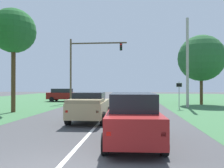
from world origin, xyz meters
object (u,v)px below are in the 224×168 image
Objects in this scene: keep_moving_sign at (179,91)px; oak_tree_right at (201,58)px; red_suv_near at (132,117)px; crossing_suv_far at (63,95)px; utility_pole_right at (187,63)px; extra_tree_1 at (13,31)px; traffic_light at (84,61)px; pickup_truck_lead at (90,106)px.

keep_moving_sign is 0.32× the size of oak_tree_right.
red_suv_near is 1.04× the size of crossing_suv_far.
oak_tree_right is 19.16m from crossing_suv_far.
keep_moving_sign is at bearing 71.34° from red_suv_near.
extra_tree_1 is (-15.92, -5.74, 2.24)m from utility_pole_right.
traffic_light is at bearing 70.40° from extra_tree_1.
keep_moving_sign is 0.29× the size of utility_pole_right.
red_suv_near is 21.04m from oak_tree_right.
keep_moving_sign is 16.19m from extra_tree_1.
utility_pole_right reaches higher than crossing_suv_far.
red_suv_near is 0.51× the size of utility_pole_right.
extra_tree_1 is (-10.19, 9.32, 5.91)m from red_suv_near.
pickup_truck_lead is at bearing -29.51° from extra_tree_1.
pickup_truck_lead is at bearing 118.02° from red_suv_near.
utility_pole_right is (15.71, -7.37, 3.74)m from crossing_suv_far.
extra_tree_1 reaches higher than crossing_suv_far.
oak_tree_right is at bearing 27.22° from extra_tree_1.
utility_pole_right is (-2.52, -3.75, -0.89)m from oak_tree_right.
utility_pole_right is at bearing 69.15° from red_suv_near.
extra_tree_1 reaches higher than traffic_light.
keep_moving_sign reaches higher than pickup_truck_lead.
extra_tree_1 is (-18.44, -9.49, 1.36)m from oak_tree_right.
red_suv_near is at bearing -42.45° from extra_tree_1.
traffic_light is 3.15× the size of keep_moving_sign.
red_suv_near is 21.53m from traffic_light.
crossing_suv_far is 14.41m from extra_tree_1.
crossing_suv_far is at bearing 148.38° from keep_moving_sign.
utility_pole_right is 17.07m from extra_tree_1.
traffic_light reaches higher than red_suv_near.
traffic_light is 6.31m from crossing_suv_far.
oak_tree_right is 4.60m from utility_pole_right.
oak_tree_right reaches higher than crossing_suv_far.
extra_tree_1 is at bearing -109.60° from traffic_light.
oak_tree_right is 20.79m from extra_tree_1.
traffic_light is 0.95× the size of extra_tree_1.
oak_tree_right is at bearing 66.29° from red_suv_near.
traffic_light is 14.67m from oak_tree_right.
traffic_light is at bearing 148.89° from keep_moving_sign.
pickup_truck_lead is at bearing -130.84° from keep_moving_sign.
extra_tree_1 is (-7.48, 4.23, 5.98)m from pickup_truck_lead.
keep_moving_sign is at bearing -31.11° from traffic_light.
oak_tree_right is at bearing -11.24° from crossing_suv_far.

